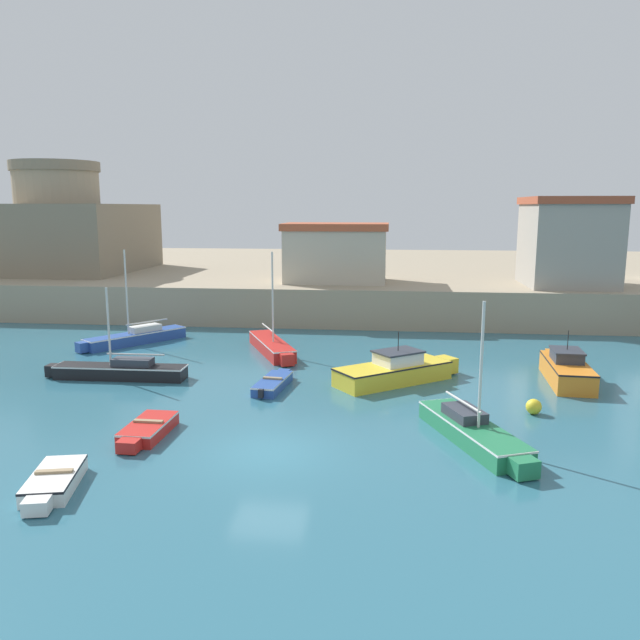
% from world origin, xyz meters
% --- Properties ---
extents(ground_plane, '(200.00, 200.00, 0.00)m').
position_xyz_m(ground_plane, '(0.00, 0.00, 0.00)').
color(ground_plane, '#2D667A').
extents(quay_seawall, '(120.00, 40.00, 2.63)m').
position_xyz_m(quay_seawall, '(0.00, 41.01, 1.32)').
color(quay_seawall, gray).
rests_on(quay_seawall, ground).
extents(dinghy_red_0, '(1.32, 3.31, 0.55)m').
position_xyz_m(dinghy_red_0, '(-4.54, 0.92, 0.26)').
color(dinghy_red_0, red).
rests_on(dinghy_red_0, ground).
extents(motorboat_orange_1, '(1.98, 5.57, 2.41)m').
position_xyz_m(motorboat_orange_1, '(12.10, 9.86, 0.60)').
color(motorboat_orange_1, orange).
rests_on(motorboat_orange_1, ground).
extents(dinghy_blue_2, '(1.37, 3.78, 0.53)m').
position_xyz_m(dinghy_blue_2, '(-1.21, 7.27, 0.25)').
color(dinghy_blue_2, '#284C9E').
rests_on(dinghy_blue_2, ground).
extents(sailboat_blue_3, '(4.79, 5.93, 5.58)m').
position_xyz_m(sailboat_blue_3, '(-11.03, 15.46, 0.43)').
color(sailboat_blue_3, '#284C9E').
rests_on(sailboat_blue_3, ground).
extents(sailboat_red_4, '(3.64, 6.33, 5.64)m').
position_xyz_m(sailboat_red_4, '(-2.55, 14.03, 0.41)').
color(sailboat_red_4, red).
rests_on(sailboat_red_4, ground).
extents(sailboat_green_5, '(3.42, 6.18, 4.97)m').
position_xyz_m(sailboat_green_5, '(6.83, 1.64, 0.41)').
color(sailboat_green_5, '#237A4C').
rests_on(sailboat_green_5, ground).
extents(motorboat_yellow_6, '(5.96, 5.06, 2.37)m').
position_xyz_m(motorboat_yellow_6, '(4.28, 8.90, 0.56)').
color(motorboat_yellow_6, yellow).
rests_on(motorboat_yellow_6, ground).
extents(sailboat_black_7, '(6.73, 1.27, 4.34)m').
position_xyz_m(sailboat_black_7, '(-8.71, 8.03, 0.41)').
color(sailboat_black_7, black).
rests_on(sailboat_black_7, ground).
extents(dinghy_white_8, '(1.80, 3.30, 0.55)m').
position_xyz_m(dinghy_white_8, '(-5.59, -3.47, 0.26)').
color(dinghy_white_8, white).
rests_on(dinghy_white_8, ground).
extents(mooring_buoy, '(0.61, 0.61, 0.61)m').
position_xyz_m(mooring_buoy, '(9.58, 4.89, 0.30)').
color(mooring_buoy, yellow).
rests_on(mooring_buoy, ground).
extents(fortress, '(13.02, 13.02, 9.08)m').
position_xyz_m(fortress, '(-24.00, 31.29, 5.98)').
color(fortress, gray).
rests_on(fortress, quay_seawall).
extents(harbor_shed_near_wharf, '(7.51, 4.84, 4.22)m').
position_xyz_m(harbor_shed_near_wharf, '(0.00, 25.75, 4.76)').
color(harbor_shed_near_wharf, '#BCB29E').
rests_on(harbor_shed_near_wharf, quay_seawall).
extents(harbor_shed_mid_row, '(5.84, 6.65, 6.04)m').
position_xyz_m(harbor_shed_mid_row, '(16.00, 25.33, 5.68)').
color(harbor_shed_mid_row, gray).
rests_on(harbor_shed_mid_row, quay_seawall).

